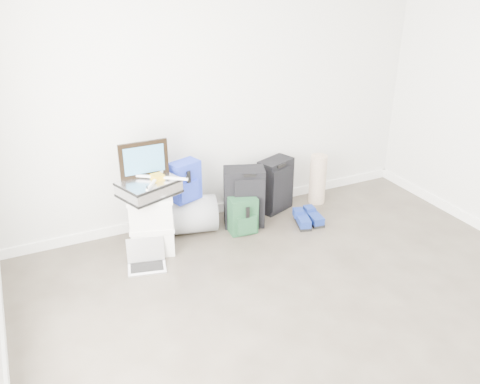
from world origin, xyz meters
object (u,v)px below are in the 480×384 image
boxes_stack (152,223)px  large_suitcase (244,197)px  briefcase (149,188)px  duffel_bag (186,215)px  carry_on (276,185)px  laptop (146,260)px

boxes_stack → large_suitcase: large_suitcase is taller
large_suitcase → briefcase: bearing=-155.4°
briefcase → duffel_bag: briefcase is taller
boxes_stack → carry_on: size_ratio=1.00×
boxes_stack → briefcase: size_ratio=1.18×
laptop → boxes_stack: bearing=72.7°
laptop → duffel_bag: bearing=51.8°
briefcase → carry_on: size_ratio=0.85×
briefcase → carry_on: briefcase is taller
boxes_stack → briefcase: bearing=0.0°
large_suitcase → laptop: (-1.13, -0.31, -0.26)m
boxes_stack → large_suitcase: size_ratio=0.93×
boxes_stack → laptop: bearing=-104.2°
duffel_bag → carry_on: (1.04, 0.04, 0.11)m
briefcase → carry_on: (1.45, 0.24, -0.36)m
duffel_bag → large_suitcase: size_ratio=0.96×
boxes_stack → duffel_bag: (0.40, 0.20, -0.11)m
boxes_stack → laptop: size_ratio=1.52×
large_suitcase → laptop: 1.20m
boxes_stack → laptop: (-0.14, -0.23, -0.24)m
large_suitcase → laptop: bearing=-144.5°
duffel_bag → laptop: (-0.54, -0.43, -0.13)m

